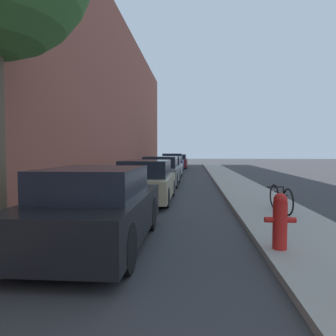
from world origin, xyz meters
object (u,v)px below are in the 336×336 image
object	(u,v)px
parked_car_white	(169,167)
bicycle	(281,199)
parked_car_navy	(173,163)
fire_hydrant	(280,220)
parked_car_black	(96,209)
parked_car_maroon	(178,162)
parked_car_champagne	(146,182)
parked_car_grey	(161,172)

from	to	relation	value
parked_car_white	bicycle	bearing A→B (deg)	-73.18
parked_car_navy	fire_hydrant	size ratio (longest dim) A/B	4.59
parked_car_black	fire_hydrant	bearing A→B (deg)	-5.35
parked_car_maroon	fire_hydrant	world-z (taller)	parked_car_maroon
parked_car_white	parked_car_champagne	bearing A→B (deg)	-89.61
parked_car_black	parked_car_white	size ratio (longest dim) A/B	0.94
parked_car_black	parked_car_navy	distance (m)	21.78
parked_car_black	parked_car_champagne	world-z (taller)	parked_car_black
parked_car_black	bicycle	size ratio (longest dim) A/B	2.49
parked_car_grey	bicycle	bearing A→B (deg)	-62.57
parked_car_champagne	bicycle	size ratio (longest dim) A/B	2.53
bicycle	parked_car_black	bearing A→B (deg)	-148.69
parked_car_white	parked_car_maroon	xyz separation A→B (m)	(0.02, 11.03, 0.02)
bicycle	parked_car_champagne	bearing A→B (deg)	143.66
parked_car_white	parked_car_navy	size ratio (longest dim) A/B	1.04
parked_car_champagne	parked_car_white	bearing A→B (deg)	90.39
parked_car_grey	parked_car_white	world-z (taller)	parked_car_grey
parked_car_black	bicycle	bearing A→B (deg)	37.07
parked_car_black	parked_car_maroon	size ratio (longest dim) A/B	0.88
parked_car_grey	parked_car_maroon	size ratio (longest dim) A/B	0.93
parked_car_grey	parked_car_maroon	distance (m)	16.51
parked_car_grey	parked_car_maroon	world-z (taller)	parked_car_grey
parked_car_white	parked_car_maroon	distance (m)	11.03
parked_car_grey	parked_car_maroon	xyz separation A→B (m)	(-0.03, 16.51, -0.02)
parked_car_black	parked_car_grey	size ratio (longest dim) A/B	0.94
parked_car_champagne	parked_car_white	xyz separation A→B (m)	(-0.07, 10.60, -0.00)
parked_car_black	parked_car_white	world-z (taller)	parked_car_black
parked_car_grey	parked_car_white	size ratio (longest dim) A/B	1.00
parked_car_white	bicycle	world-z (taller)	parked_car_white
parked_car_navy	parked_car_maroon	distance (m)	5.07
parked_car_navy	bicycle	size ratio (longest dim) A/B	2.54
parked_car_maroon	parked_car_navy	bearing A→B (deg)	-91.77
parked_car_grey	parked_car_navy	distance (m)	11.44
parked_car_black	parked_car_champagne	distance (m)	5.22
parked_car_champagne	parked_car_maroon	distance (m)	21.63
bicycle	parked_car_maroon	bearing A→B (deg)	93.43
parked_car_black	parked_car_grey	bearing A→B (deg)	89.48
parked_car_black	parked_car_navy	xyz separation A→B (m)	(-0.10, 21.78, 0.04)
parked_car_champagne	bicycle	bearing A→B (deg)	-30.59
parked_car_black	parked_car_maroon	world-z (taller)	parked_car_black
parked_car_grey	parked_car_champagne	bearing A→B (deg)	-89.80
parked_car_grey	bicycle	world-z (taller)	parked_car_grey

